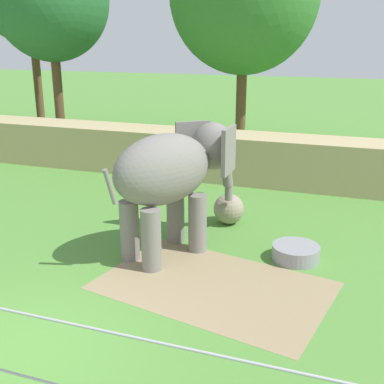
% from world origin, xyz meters
% --- Properties ---
extents(ground_plane, '(120.00, 120.00, 0.00)m').
position_xyz_m(ground_plane, '(0.00, 0.00, 0.00)').
color(ground_plane, '#518938').
extents(dirt_patch, '(5.15, 3.85, 0.01)m').
position_xyz_m(dirt_patch, '(2.42, 3.13, 0.00)').
color(dirt_patch, '#937F5B').
rests_on(dirt_patch, ground).
extents(embankment_wall, '(36.00, 1.80, 1.65)m').
position_xyz_m(embankment_wall, '(0.00, 11.06, 0.83)').
color(embankment_wall, tan).
rests_on(embankment_wall, ground).
extents(elephant, '(2.66, 3.69, 2.97)m').
position_xyz_m(elephant, '(1.00, 4.51, 1.96)').
color(elephant, gray).
rests_on(elephant, ground).
extents(enrichment_ball, '(0.84, 0.84, 0.84)m').
position_xyz_m(enrichment_ball, '(1.77, 6.70, 0.42)').
color(enrichment_ball, gray).
rests_on(enrichment_ball, ground).
extents(water_tub, '(1.10, 1.10, 0.35)m').
position_xyz_m(water_tub, '(3.86, 4.96, 0.18)').
color(water_tub, gray).
rests_on(water_tub, ground).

